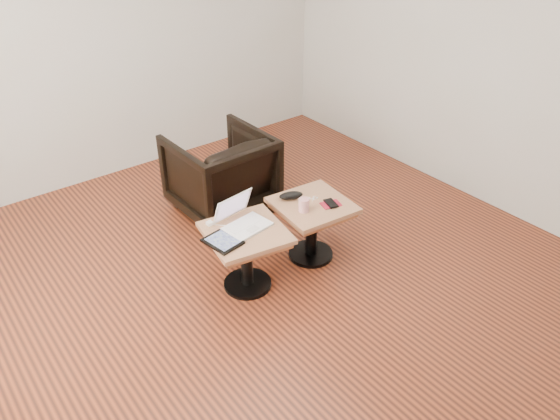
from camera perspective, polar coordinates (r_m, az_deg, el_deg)
room_shell at (r=3.05m, az=-2.71°, el=10.89°), size 4.52×4.52×2.71m
side_table_left at (r=3.62m, az=-3.57°, el=-3.67°), size 0.58×0.58×0.46m
side_table_right at (r=3.90m, az=3.37°, el=-0.71°), size 0.55×0.55×0.46m
laptop at (r=3.59m, az=-3.97°, el=-1.03°), size 0.33×0.31×0.20m
tablet at (r=3.45m, az=-6.02°, el=-3.29°), size 0.21×0.25×0.02m
charging_adapter at (r=3.63m, az=-7.37°, el=-1.38°), size 0.04×0.04×0.02m
glasses_case at (r=3.87m, az=1.16°, el=1.53°), size 0.19×0.14×0.05m
striped_cup at (r=3.72m, az=2.51°, el=0.52°), size 0.08×0.08×0.10m
earbuds_tangle at (r=3.89m, az=3.50°, el=1.26°), size 0.07×0.05×0.01m
phone_on_sleeve at (r=3.83m, az=5.34°, el=0.66°), size 0.15×0.13×0.02m
armchair at (r=4.49m, az=-6.21°, el=3.84°), size 0.74×0.76×0.68m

